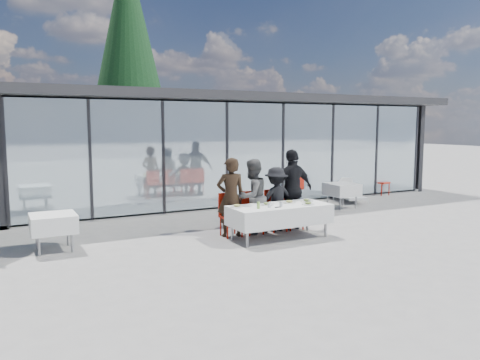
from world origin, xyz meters
The scene contains 26 objects.
ground centered at (0.00, 0.00, 0.00)m, with size 90.00×90.00×0.00m, color gray.
pavilion centered at (2.00, 8.16, 2.15)m, with size 14.80×8.80×3.44m.
treeline centered at (-2.00, 28.00, 2.20)m, with size 62.50×2.00×4.40m.
dining_table centered at (0.50, 0.27, 0.54)m, with size 2.26×0.96×0.75m.
diner_a centered at (-0.36, 0.95, 0.89)m, with size 0.65×0.65×1.78m, color black.
diner_chair_a centered at (-0.36, 1.02, 0.54)m, with size 0.44×0.44×0.97m.
diner_b centered at (0.19, 0.95, 0.86)m, with size 0.84×0.84×1.73m, color #4F4F4F.
diner_chair_b centered at (0.19, 1.02, 0.54)m, with size 0.44×0.44×0.97m.
diner_c centered at (0.83, 0.95, 0.76)m, with size 0.98×0.98×1.52m, color black.
diner_chair_c centered at (0.83, 1.02, 0.54)m, with size 0.44×0.44×0.97m.
diner_d centered at (1.30, 0.95, 0.96)m, with size 1.13×1.13×1.93m, color black.
diner_chair_d centered at (1.30, 1.02, 0.54)m, with size 0.44×0.44×0.97m.
plate_a centered at (-0.45, 0.46, 0.77)m, with size 0.29×0.29×0.07m.
plate_b centered at (0.24, 0.38, 0.77)m, with size 0.29×0.29×0.07m.
plate_c centered at (0.84, 0.39, 0.77)m, with size 0.29×0.29×0.07m.
plate_d centered at (1.30, 0.36, 0.77)m, with size 0.29×0.29×0.07m.
plate_extra centered at (1.09, 0.03, 0.77)m, with size 0.29×0.29×0.07m.
juice_bottle centered at (-0.13, 0.10, 0.82)m, with size 0.06×0.06×0.15m, color #8DC150.
drinking_glasses centered at (0.58, 0.09, 0.80)m, with size 1.09×0.13×0.10m.
folded_eyeglasses centered at (0.31, 0.03, 0.76)m, with size 0.14×0.03×0.01m, color black.
spare_table_left centered at (-4.04, 1.49, 0.55)m, with size 0.86×0.86×0.74m.
spare_table_right centered at (4.24, 2.67, 0.55)m, with size 0.86×0.86×0.74m.
spare_chair_a centered at (7.16, 4.11, 0.54)m, with size 0.53×0.53×0.97m.
spare_chair_b centered at (3.72, 4.12, 0.54)m, with size 0.53×0.53×0.97m.
lounger centered at (5.26, 3.55, 0.26)m, with size 0.97×1.45×0.72m.
conifer_tree centered at (0.50, 13.00, 5.99)m, with size 4.00×4.00×10.50m.
Camera 1 is at (-4.95, -8.33, 2.52)m, focal length 35.00 mm.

